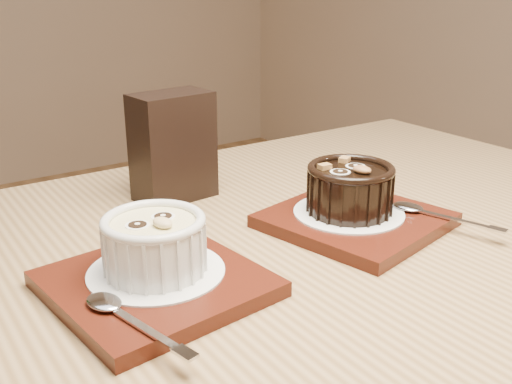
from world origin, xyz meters
TOP-DOWN VIEW (x-y plane):
  - table at (0.05, -0.23)m, footprint 1.21×0.82m
  - tray_left at (-0.05, -0.20)m, footprint 0.20×0.20m
  - doily_left at (-0.05, -0.20)m, footprint 0.13×0.13m
  - ramekin_white at (-0.05, -0.20)m, footprint 0.10×0.10m
  - spoon_left at (-0.11, -0.26)m, footprint 0.05×0.14m
  - tray_right at (0.21, -0.20)m, footprint 0.21×0.21m
  - doily_right at (0.20, -0.19)m, footprint 0.13×0.13m
  - ramekin_dark at (0.20, -0.19)m, footprint 0.10×0.10m
  - spoon_right at (0.28, -0.26)m, footprint 0.06×0.14m
  - condiment_stand at (0.08, 0.01)m, footprint 0.10×0.07m

SIDE VIEW (x-z plane):
  - table at x=0.05m, z-range 0.28..1.03m
  - tray_left at x=-0.05m, z-range 0.75..0.76m
  - tray_right at x=0.21m, z-range 0.75..0.76m
  - doily_left at x=-0.05m, z-range 0.77..0.77m
  - doily_right at x=0.20m, z-range 0.77..0.77m
  - spoon_left at x=-0.11m, z-range 0.77..0.77m
  - spoon_right at x=0.28m, z-range 0.77..0.77m
  - ramekin_white at x=-0.05m, z-range 0.77..0.83m
  - ramekin_dark at x=0.20m, z-range 0.77..0.83m
  - condiment_stand at x=0.08m, z-range 0.75..0.89m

